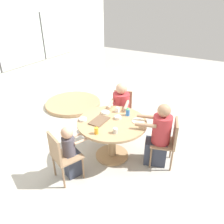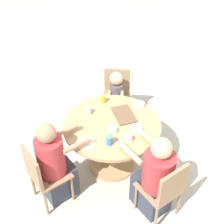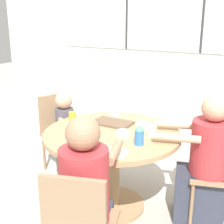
% 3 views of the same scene
% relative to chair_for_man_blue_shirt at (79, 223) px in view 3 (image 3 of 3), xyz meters
% --- Properties ---
extents(ground_plane, '(16.00, 16.00, 0.00)m').
position_rel_chair_for_man_blue_shirt_xyz_m(ground_plane, '(-0.30, 0.92, -0.52)').
color(ground_plane, '#B2ADA3').
extents(wall_back_with_windows, '(8.40, 0.08, 2.80)m').
position_rel_chair_for_man_blue_shirt_xyz_m(wall_back_with_windows, '(-0.30, 3.74, 0.91)').
color(wall_back_with_windows, silver).
rests_on(wall_back_with_windows, ground_plane).
extents(dining_table, '(1.19, 1.19, 0.74)m').
position_rel_chair_for_man_blue_shirt_xyz_m(dining_table, '(-0.30, 0.92, 0.04)').
color(dining_table, tan).
rests_on(dining_table, ground_plane).
extents(chair_for_man_blue_shirt, '(0.50, 0.50, 0.86)m').
position_rel_chair_for_man_blue_shirt_xyz_m(chair_for_man_blue_shirt, '(0.00, 0.00, 0.00)').
color(chair_for_man_blue_shirt, '#937556').
rests_on(chair_for_man_blue_shirt, ground_plane).
extents(chair_for_toddler, '(0.52, 0.52, 0.86)m').
position_rel_chair_for_man_blue_shirt_xyz_m(chair_for_toddler, '(-1.19, 1.29, 0.00)').
color(chair_for_toddler, '#937556').
rests_on(chair_for_toddler, ground_plane).
extents(person_woman_green_shirt, '(0.68, 0.50, 1.12)m').
position_rel_chair_for_man_blue_shirt_xyz_m(person_woman_green_shirt, '(0.46, 1.16, -0.02)').
color(person_woman_green_shirt, '#333847').
rests_on(person_woman_green_shirt, ground_plane).
extents(person_man_blue_shirt, '(0.46, 0.62, 1.14)m').
position_rel_chair_for_man_blue_shirt_xyz_m(person_man_blue_shirt, '(-0.05, 0.16, 0.00)').
color(person_man_blue_shirt, '#333847').
rests_on(person_man_blue_shirt, ground_plane).
extents(person_toddler, '(0.41, 0.32, 0.94)m').
position_rel_chair_for_man_blue_shirt_xyz_m(person_toddler, '(-1.05, 1.23, -0.06)').
color(person_toddler, '#333847').
rests_on(person_toddler, ground_plane).
extents(food_tray_dark, '(0.36, 0.22, 0.02)m').
position_rel_chair_for_man_blue_shirt_xyz_m(food_tray_dark, '(-0.40, 1.11, 0.23)').
color(food_tray_dark, brown).
rests_on(food_tray_dark, dining_table).
extents(coffee_mug, '(0.08, 0.07, 0.09)m').
position_rel_chair_for_man_blue_shirt_xyz_m(coffee_mug, '(-0.57, 0.70, 0.26)').
color(coffee_mug, beige).
rests_on(coffee_mug, dining_table).
extents(sippy_cup, '(0.08, 0.08, 0.16)m').
position_rel_chair_for_man_blue_shirt_xyz_m(sippy_cup, '(0.02, 0.78, 0.30)').
color(sippy_cup, blue).
rests_on(sippy_cup, dining_table).
extents(juice_glass, '(0.06, 0.06, 0.11)m').
position_rel_chair_for_man_blue_shirt_xyz_m(juice_glass, '(-0.74, 0.94, 0.27)').
color(juice_glass, gold).
rests_on(juice_glass, dining_table).
extents(milk_carton_small, '(0.06, 0.06, 0.09)m').
position_rel_chair_for_man_blue_shirt_xyz_m(milk_carton_small, '(0.04, 1.00, 0.27)').
color(milk_carton_small, silver).
rests_on(milk_carton_small, dining_table).
extents(bowl_white_shallow, '(0.12, 0.12, 0.05)m').
position_rel_chair_for_man_blue_shirt_xyz_m(bowl_white_shallow, '(-0.17, 0.87, 0.24)').
color(bowl_white_shallow, silver).
rests_on(bowl_white_shallow, dining_table).
extents(bowl_cereal, '(0.14, 0.14, 0.04)m').
position_rel_chair_for_man_blue_shirt_xyz_m(bowl_cereal, '(-0.52, 1.36, 0.24)').
color(bowl_cereal, silver).
rests_on(bowl_cereal, dining_table).
extents(bowl_fruit, '(0.14, 0.14, 0.04)m').
position_rel_chair_for_man_blue_shirt_xyz_m(bowl_fruit, '(-0.11, 1.17, 0.24)').
color(bowl_fruit, white).
rests_on(bowl_fruit, dining_table).
extents(plate_tortillas, '(0.22, 0.22, 0.01)m').
position_rel_chair_for_man_blue_shirt_xyz_m(plate_tortillas, '(-0.07, 0.54, 0.23)').
color(plate_tortillas, beige).
rests_on(plate_tortillas, dining_table).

